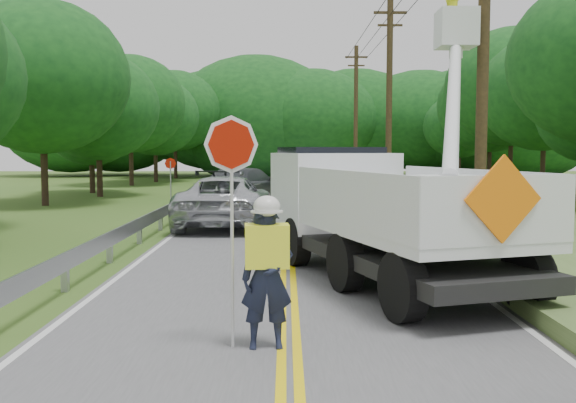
{
  "coord_description": "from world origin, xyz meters",
  "views": [
    {
      "loc": [
        -0.04,
        -7.65,
        2.61
      ],
      "look_at": [
        0.0,
        6.0,
        1.5
      ],
      "focal_mm": 40.12,
      "sensor_mm": 36.0,
      "label": 1
    }
  ],
  "objects": [
    {
      "name": "treeline_horizon",
      "position": [
        1.76,
        56.08,
        5.5
      ],
      "size": [
        58.11,
        15.14,
        12.7
      ],
      "color": "#134118",
      "rests_on": "ground"
    },
    {
      "name": "guardrail",
      "position": [
        -4.02,
        14.91,
        0.55
      ],
      "size": [
        0.18,
        48.0,
        0.77
      ],
      "color": "#9C9DA4",
      "rests_on": "ground"
    },
    {
      "name": "utility_poles",
      "position": [
        5.0,
        17.02,
        5.27
      ],
      "size": [
        1.6,
        43.3,
        10.0
      ],
      "color": "#2D2416",
      "rests_on": "ground"
    },
    {
      "name": "road",
      "position": [
        0.0,
        14.0,
        0.01
      ],
      "size": [
        7.2,
        96.0,
        0.03
      ],
      "color": "#555457",
      "rests_on": "ground"
    },
    {
      "name": "treeline_left",
      "position": [
        -10.76,
        29.49,
        5.38
      ],
      "size": [
        9.35,
        55.3,
        9.68
      ],
      "color": "#332319",
      "rests_on": "ground"
    },
    {
      "name": "bucket_truck",
      "position": [
        1.78,
        6.08,
        1.66
      ],
      "size": [
        5.19,
        8.63,
        7.34
      ],
      "color": "black",
      "rests_on": "road"
    },
    {
      "name": "stop_sign_permanent",
      "position": [
        -4.97,
        19.77,
        1.46
      ],
      "size": [
        0.47,
        0.14,
        2.25
      ],
      "color": "#9C9DA4",
      "rests_on": "ground"
    },
    {
      "name": "suv_silver",
      "position": [
        -2.09,
        13.93,
        0.87
      ],
      "size": [
        2.95,
        6.16,
        1.7
      ],
      "primitive_type": "imported",
      "rotation": [
        0.0,
        0.0,
        3.12
      ],
      "color": "silver",
      "rests_on": "road"
    },
    {
      "name": "suv_darkgrey",
      "position": [
        -1.98,
        22.23,
        0.9
      ],
      "size": [
        4.28,
        6.54,
        1.76
      ],
      "primitive_type": "imported",
      "rotation": [
        0.0,
        0.0,
        2.82
      ],
      "color": "#393E42",
      "rests_on": "road"
    },
    {
      "name": "yard_sign",
      "position": [
        5.8,
        6.59,
        0.46
      ],
      "size": [
        0.43,
        0.16,
        0.65
      ],
      "color": "white",
      "rests_on": "ground"
    },
    {
      "name": "tall_grass_verge",
      "position": [
        7.1,
        14.0,
        0.15
      ],
      "size": [
        7.0,
        96.0,
        0.3
      ],
      "primitive_type": "cube",
      "color": "#48642F",
      "rests_on": "ground"
    },
    {
      "name": "flagger",
      "position": [
        -0.3,
        0.58,
        1.09
      ],
      "size": [
        1.14,
        0.49,
        3.02
      ],
      "color": "#191E33",
      "rests_on": "road"
    },
    {
      "name": "ground",
      "position": [
        0.0,
        0.0,
        0.0
      ],
      "size": [
        140.0,
        140.0,
        0.0
      ],
      "primitive_type": "plane",
      "color": "#365C21",
      "rests_on": "ground"
    }
  ]
}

